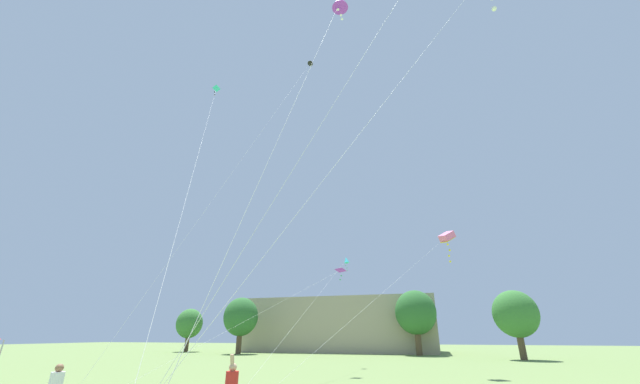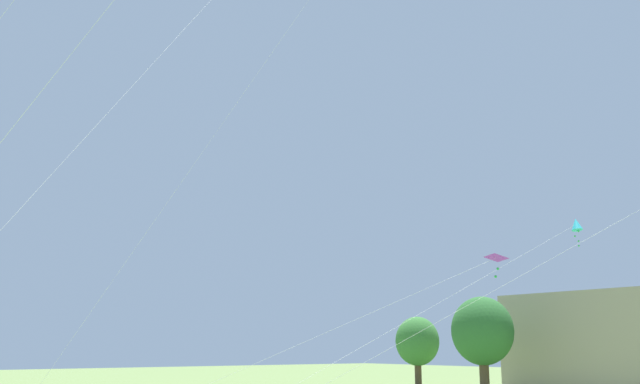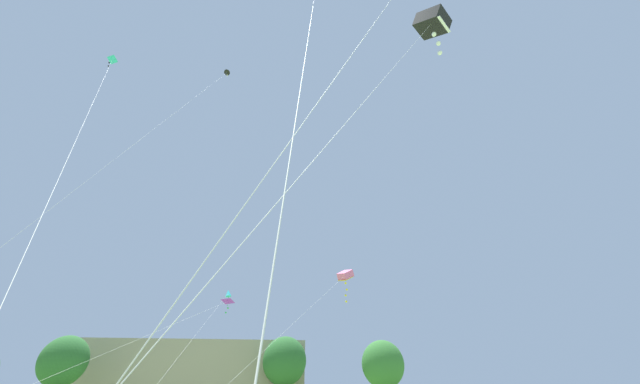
{
  "view_description": "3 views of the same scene",
  "coord_description": "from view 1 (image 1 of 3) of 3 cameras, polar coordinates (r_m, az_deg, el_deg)",
  "views": [
    {
      "loc": [
        10.16,
        -6.03,
        2.65
      ],
      "look_at": [
        5.01,
        11.04,
        9.8
      ],
      "focal_mm": 20.0,
      "sensor_mm": 36.0,
      "label": 1
    },
    {
      "loc": [
        21.86,
        -0.73,
        3.95
      ],
      "look_at": [
        7.05,
        10.21,
        7.94
      ],
      "focal_mm": 40.0,
      "sensor_mm": 36.0,
      "label": 2
    },
    {
      "loc": [
        7.22,
        -3.26,
        2.15
      ],
      "look_at": [
        8.91,
        13.51,
        11.57
      ],
      "focal_mm": 20.0,
      "sensor_mm": 36.0,
      "label": 3
    }
  ],
  "objects": [
    {
      "name": "kite_black_diamond_3",
      "position": [
        38.57,
        -1.5,
        19.94
      ],
      "size": [
        3.16,
        17.69,
        28.97
      ],
      "color": "silver",
      "rests_on": "ground"
    },
    {
      "name": "kite_purple_diamond_1",
      "position": [
        16.5,
        3.18,
        28.01
      ],
      "size": [
        1.31,
        8.02,
        15.7
      ],
      "color": "silver",
      "rests_on": "ground"
    },
    {
      "name": "kite_cyan_delta_0",
      "position": [
        30.7,
        -16.33,
        15.34
      ],
      "size": [
        11.38,
        16.61,
        21.49
      ],
      "color": "silver",
      "rests_on": "ground"
    },
    {
      "name": "tree_near_right",
      "position": [
        58.11,
        -12.55,
        -18.93
      ],
      "size": [
        5.25,
        4.73,
        7.92
      ],
      "color": "brown",
      "rests_on": "ground"
    },
    {
      "name": "tree_far_centre",
      "position": [
        68.11,
        -20.17,
        -19.16
      ],
      "size": [
        4.49,
        4.04,
        6.78
      ],
      "color": "brown",
      "rests_on": "ground"
    },
    {
      "name": "kite_purple_delta_4",
      "position": [
        28.4,
        3.03,
        -12.51
      ],
      "size": [
        6.08,
        17.25,
        7.57
      ],
      "color": "silver",
      "rests_on": "ground"
    },
    {
      "name": "tree_far_left",
      "position": [
        54.71,
        15.04,
        -18.12
      ],
      "size": [
        5.69,
        5.12,
        8.58
      ],
      "color": "brown",
      "rests_on": "ground"
    },
    {
      "name": "tree_far_right",
      "position": [
        49.3,
        28.8,
        -16.73
      ],
      "size": [
        5.0,
        4.5,
        7.55
      ],
      "color": "brown",
      "rests_on": "ground"
    },
    {
      "name": "distant_building",
      "position": [
        65.11,
        3.64,
        -20.47
      ],
      "size": [
        30.94,
        14.13,
        8.34
      ],
      "primitive_type": "cube",
      "color": "tan",
      "rests_on": "ground"
    },
    {
      "name": "kite_cyan_diamond_2",
      "position": [
        36.04,
        4.2,
        -10.84
      ],
      "size": [
        1.12,
        23.37,
        9.9
      ],
      "color": "silver",
      "rests_on": "ground"
    },
    {
      "name": "kite_pink_box_6",
      "position": [
        30.15,
        19.64,
        -6.85
      ],
      "size": [
        8.93,
        17.99,
        10.42
      ],
      "color": "silver",
      "rests_on": "ground"
    }
  ]
}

